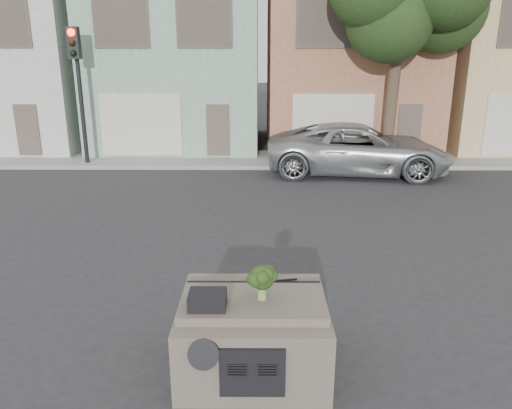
{
  "coord_description": "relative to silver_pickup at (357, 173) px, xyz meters",
  "views": [
    {
      "loc": [
        0.08,
        -9.07,
        4.28
      ],
      "look_at": [
        0.02,
        0.5,
        1.3
      ],
      "focal_mm": 35.0,
      "sensor_mm": 36.0,
      "label": 1
    }
  ],
  "objects": [
    {
      "name": "wiper_arm",
      "position": [
        -3.34,
        -11.09,
        1.13
      ],
      "size": [
        0.69,
        0.15,
        0.02
      ],
      "primitive_type": "cube",
      "rotation": [
        0.0,
        0.0,
        0.17
      ],
      "color": "black",
      "rests_on": "car_dashboard"
    },
    {
      "name": "townhouse_beige",
      "position": [
        7.88,
        6.03,
        3.77
      ],
      "size": [
        7.2,
        8.2,
        7.55
      ],
      "primitive_type": "cube",
      "color": "#D6B37E",
      "rests_on": "ground"
    },
    {
      "name": "townhouse_white",
      "position": [
        -14.62,
        6.03,
        3.77
      ],
      "size": [
        7.2,
        8.2,
        7.55
      ],
      "primitive_type": "cube",
      "color": "silver",
      "rests_on": "ground"
    },
    {
      "name": "broccoli",
      "position": [
        -3.5,
        -11.6,
        1.36
      ],
      "size": [
        0.54,
        0.54,
        0.49
      ],
      "primitive_type": "cube",
      "rotation": [
        0.0,
        0.0,
        1.05
      ],
      "color": "#1F3611",
      "rests_on": "car_dashboard"
    },
    {
      "name": "car_dashboard",
      "position": [
        -3.62,
        -11.47,
        0.56
      ],
      "size": [
        2.0,
        1.8,
        1.12
      ],
      "primitive_type": "cube",
      "color": "#675C4F",
      "rests_on": "ground"
    },
    {
      "name": "tree_near",
      "position": [
        1.38,
        1.33,
        4.25
      ],
      "size": [
        4.4,
        4.0,
        8.5
      ],
      "primitive_type": "cube",
      "color": "#243D19",
      "rests_on": "ground"
    },
    {
      "name": "silver_pickup",
      "position": [
        0.0,
        0.0,
        0.0
      ],
      "size": [
        6.7,
        3.62,
        1.79
      ],
      "primitive_type": "imported",
      "rotation": [
        0.0,
        0.0,
        1.47
      ],
      "color": "#A6AAAE",
      "rests_on": "ground"
    },
    {
      "name": "ground_plane",
      "position": [
        -3.62,
        -8.47,
        0.0
      ],
      "size": [
        120.0,
        120.0,
        0.0
      ],
      "primitive_type": "plane",
      "color": "#303033",
      "rests_on": "ground"
    },
    {
      "name": "instrument_hump",
      "position": [
        -4.2,
        -11.82,
        1.22
      ],
      "size": [
        0.48,
        0.38,
        0.2
      ],
      "primitive_type": "cube",
      "color": "black",
      "rests_on": "car_dashboard"
    },
    {
      "name": "traffic_signal",
      "position": [
        -10.12,
        1.03,
        2.55
      ],
      "size": [
        0.4,
        0.4,
        5.1
      ],
      "primitive_type": "cube",
      "color": "black",
      "rests_on": "ground"
    },
    {
      "name": "townhouse_mint",
      "position": [
        -7.12,
        6.03,
        3.77
      ],
      "size": [
        7.2,
        8.2,
        7.55
      ],
      "primitive_type": "cube",
      "color": "#8AAF96",
      "rests_on": "ground"
    },
    {
      "name": "townhouse_tan",
      "position": [
        0.38,
        6.03,
        3.77
      ],
      "size": [
        7.2,
        8.2,
        7.55
      ],
      "primitive_type": "cube",
      "color": "#A76B4F",
      "rests_on": "ground"
    },
    {
      "name": "sidewalk",
      "position": [
        -3.62,
        2.03,
        0.07
      ],
      "size": [
        40.0,
        3.0,
        0.15
      ],
      "primitive_type": "cube",
      "color": "gray",
      "rests_on": "ground"
    }
  ]
}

